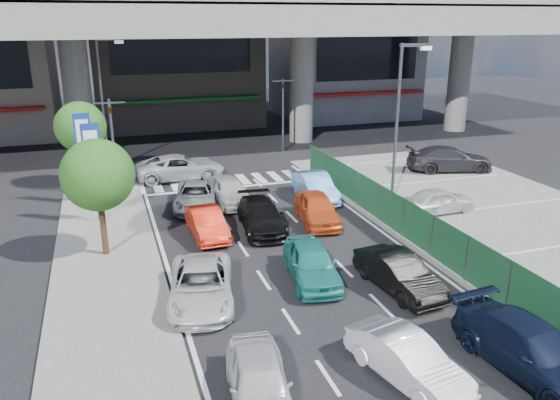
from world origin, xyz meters
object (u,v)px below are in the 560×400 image
object	(u,v)px
van_white_back_left	(259,382)
sedan_black_mid	(261,216)
tree_far	(80,127)
wagon_silver_front_left	(196,196)
signboard_far	(84,146)
tree_near	(98,175)
parked_sedan_white	(439,200)
taxi_orange_left	(207,223)
minivan_navy_back	(532,349)
hatch_white_back_mid	(407,359)
sedan_white_mid_left	(201,285)
signboard_near	(93,160)
parked_sedan_dgrey	(450,159)
hatch_black_mid_right	(399,273)
street_lamp_left	(104,93)
traffic_light_right	(283,96)
traffic_cone	(406,202)
crossing_wagon_silver	(180,167)
street_lamp_right	(401,112)
sedan_white_front_mid	(229,191)
taxi_teal_mid	(311,263)
traffic_light_left	(111,123)
taxi_orange_right	(317,209)

from	to	relation	value
van_white_back_left	sedan_black_mid	world-z (taller)	sedan_black_mid
tree_far	wagon_silver_front_left	bearing A→B (deg)	-47.23
signboard_far	tree_near	distance (m)	7.03
parked_sedan_white	taxi_orange_left	bearing A→B (deg)	83.60
tree_far	minivan_navy_back	size ratio (longest dim) A/B	1.01
signboard_far	tree_near	xyz separation A→B (m)	(0.60, -6.99, 0.32)
hatch_white_back_mid	sedan_white_mid_left	bearing A→B (deg)	112.59
parked_sedan_white	signboard_near	bearing A→B (deg)	73.32
tree_far	parked_sedan_dgrey	bearing A→B (deg)	-10.04
signboard_far	hatch_black_mid_right	size ratio (longest dim) A/B	1.20
street_lamp_left	van_white_back_left	size ratio (longest dim) A/B	2.14
hatch_white_back_mid	hatch_black_mid_right	distance (m)	5.07
signboard_near	tree_far	size ratio (longest dim) A/B	0.98
traffic_light_right	traffic_cone	bearing A→B (deg)	-82.55
signboard_far	sedan_white_mid_left	size ratio (longest dim) A/B	1.04
signboard_far	taxi_orange_left	world-z (taller)	signboard_far
signboard_far	tree_far	world-z (taller)	tree_far
hatch_white_back_mid	sedan_black_mid	bearing A→B (deg)	78.46
tree_far	crossing_wagon_silver	xyz separation A→B (m)	(5.30, -0.23, -2.67)
street_lamp_right	tree_near	world-z (taller)	street_lamp_right
tree_far	hatch_white_back_mid	bearing A→B (deg)	-68.99
minivan_navy_back	sedan_white_front_mid	world-z (taller)	same
taxi_orange_left	crossing_wagon_silver	xyz separation A→B (m)	(0.24, 9.42, 0.11)
parked_sedan_dgrey	parked_sedan_white	bearing A→B (deg)	156.89
parked_sedan_dgrey	sedan_white_front_mid	bearing A→B (deg)	112.27
parked_sedan_dgrey	signboard_far	bearing A→B (deg)	104.35
signboard_near	traffic_cone	xyz separation A→B (m)	(14.51, -2.86, -2.63)
tree_near	sedan_white_mid_left	distance (m)	6.35
hatch_white_back_mid	van_white_back_left	bearing A→B (deg)	161.54
sedan_white_mid_left	parked_sedan_dgrey	distance (m)	21.16
street_lamp_left	parked_sedan_white	xyz separation A→B (m)	(14.88, -13.79, -4.09)
signboard_far	street_lamp_right	bearing A→B (deg)	-18.68
tree_near	hatch_white_back_mid	bearing A→B (deg)	-55.53
signboard_near	crossing_wagon_silver	world-z (taller)	signboard_near
signboard_near	tree_far	world-z (taller)	tree_far
tree_near	sedan_black_mid	size ratio (longest dim) A/B	1.09
tree_far	taxi_teal_mid	world-z (taller)	tree_far
minivan_navy_back	wagon_silver_front_left	size ratio (longest dim) A/B	1.09
street_lamp_right	street_lamp_left	xyz separation A→B (m)	(-13.50, 12.00, 0.00)
parked_sedan_white	sedan_white_front_mid	bearing A→B (deg)	60.21
sedan_white_mid_left	taxi_teal_mid	size ratio (longest dim) A/B	1.12
tree_near	tree_far	xyz separation A→B (m)	(-0.80, 10.50, 0.00)
hatch_white_back_mid	crossing_wagon_silver	xyz separation A→B (m)	(-2.85, 20.96, 0.11)
hatch_white_back_mid	sedan_white_mid_left	world-z (taller)	sedan_white_mid_left
crossing_wagon_silver	hatch_black_mid_right	bearing A→B (deg)	-163.48
parked_sedan_white	traffic_cone	world-z (taller)	parked_sedan_white
traffic_light_left	tree_far	distance (m)	3.02
wagon_silver_front_left	sedan_white_front_mid	xyz separation A→B (m)	(1.74, 0.09, 0.08)
van_white_back_left	taxi_orange_right	bearing A→B (deg)	70.31
street_lamp_right	parked_sedan_dgrey	xyz separation A→B (m)	(6.50, 4.70, -3.96)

